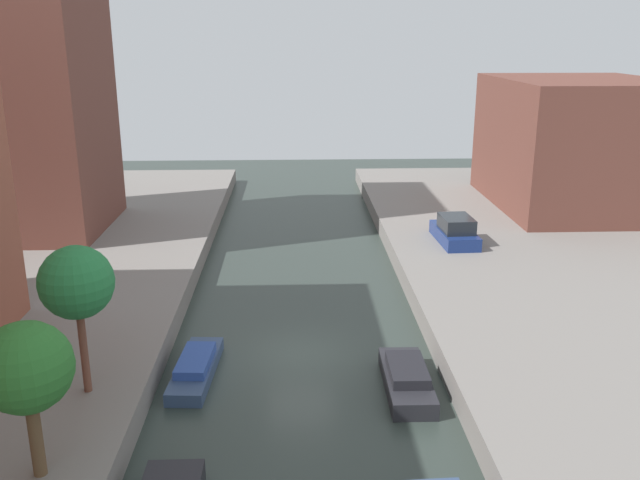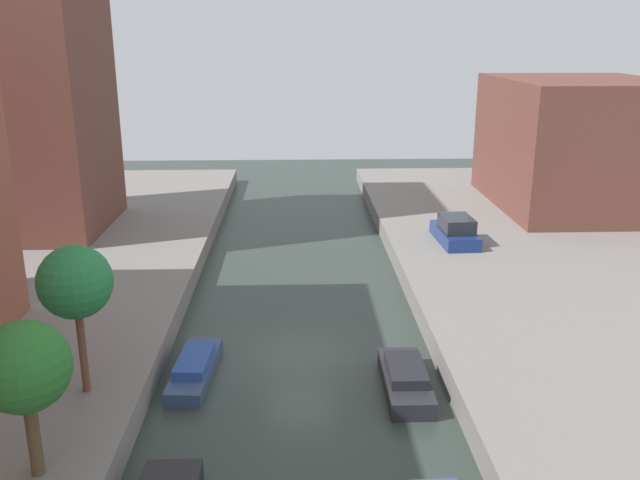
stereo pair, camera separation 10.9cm
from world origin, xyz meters
The scene contains 7 objects.
ground_plane centered at (0.00, 0.00, 0.00)m, with size 84.00×84.00×0.00m, color #2D3833.
low_block_right centered at (18.00, 19.05, 5.05)m, with size 10.00×12.82×8.11m, color brown.
street_tree_1 centered at (-6.73, -8.59, 3.98)m, with size 2.29×2.29×4.17m.
street_tree_2 centered at (-6.73, -4.37, 4.61)m, with size 2.25×2.25×4.77m.
parked_car centered at (8.46, 10.97, 1.61)m, with size 1.96×4.14×1.48m.
moored_boat_left_3 centered at (-3.77, -1.63, 0.33)m, with size 1.55×4.54×0.79m.
moored_boat_right_2 centered at (3.62, -2.94, 0.41)m, with size 1.52×4.13×0.97m.
Camera 1 is at (-0.18, -23.68, 11.76)m, focal length 38.07 mm.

